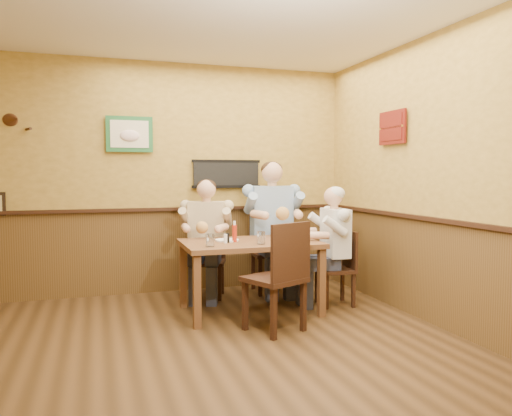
{
  "coord_description": "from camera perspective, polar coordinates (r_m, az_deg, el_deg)",
  "views": [
    {
      "loc": [
        -0.59,
        -3.65,
        1.46
      ],
      "look_at": [
        0.98,
        1.24,
        1.1
      ],
      "focal_mm": 35.0,
      "sensor_mm": 36.0,
      "label": 1
    }
  ],
  "objects": [
    {
      "name": "chair_right_end",
      "position": [
        5.62,
        9.02,
        -6.79
      ],
      "size": [
        0.41,
        0.41,
        0.82
      ],
      "primitive_type": null,
      "rotation": [
        0.0,
        0.0,
        -1.66
      ],
      "color": "#321B10",
      "rests_on": "ground"
    },
    {
      "name": "salt_shaker",
      "position": [
        5.08,
        -3.51,
        -3.51
      ],
      "size": [
        0.05,
        0.05,
        0.09
      ],
      "primitive_type": "cylinder",
      "rotation": [
        0.0,
        0.0,
        -0.37
      ],
      "color": "white",
      "rests_on": "dining_table"
    },
    {
      "name": "chair_near_side",
      "position": [
        4.64,
        2.09,
        -7.79
      ],
      "size": [
        0.62,
        0.62,
        1.02
      ],
      "primitive_type": null,
      "rotation": [
        0.0,
        0.0,
        3.56
      ],
      "color": "#321B10",
      "rests_on": "ground"
    },
    {
      "name": "cola_tumbler",
      "position": [
        5.1,
        3.04,
        -3.35
      ],
      "size": [
        0.1,
        0.1,
        0.11
      ],
      "primitive_type": "cylinder",
      "rotation": [
        0.0,
        0.0,
        -0.21
      ],
      "color": "black",
      "rests_on": "dining_table"
    },
    {
      "name": "room",
      "position": [
        3.9,
        -7.07,
        7.32
      ],
      "size": [
        5.02,
        5.03,
        2.81
      ],
      "color": "#33210F",
      "rests_on": "ground"
    },
    {
      "name": "water_glass_left",
      "position": [
        4.84,
        -5.27,
        -3.68
      ],
      "size": [
        0.08,
        0.08,
        0.13
      ],
      "primitive_type": "cylinder",
      "rotation": [
        0.0,
        0.0,
        -0.01
      ],
      "color": "white",
      "rests_on": "dining_table"
    },
    {
      "name": "hot_sauce_bottle",
      "position": [
        5.16,
        -2.48,
        -2.81
      ],
      "size": [
        0.05,
        0.05,
        0.2
      ],
      "primitive_type": "cylinder",
      "rotation": [
        0.0,
        0.0,
        -0.15
      ],
      "color": "red",
      "rests_on": "dining_table"
    },
    {
      "name": "diner_white_elder",
      "position": [
        5.59,
        9.04,
        -5.01
      ],
      "size": [
        0.59,
        0.59,
        1.18
      ],
      "primitive_type": null,
      "rotation": [
        0.0,
        0.0,
        -1.66
      ],
      "color": "silver",
      "rests_on": "ground"
    },
    {
      "name": "plate_far_right",
      "position": [
        5.57,
        4.21,
        -3.24
      ],
      "size": [
        0.33,
        0.33,
        0.02
      ],
      "primitive_type": "cylinder",
      "rotation": [
        0.0,
        0.0,
        0.32
      ],
      "color": "white",
      "rests_on": "dining_table"
    },
    {
      "name": "water_glass_mid",
      "position": [
        5.0,
        0.58,
        -3.43
      ],
      "size": [
        0.09,
        0.09,
        0.13
      ],
      "primitive_type": "cylinder",
      "rotation": [
        0.0,
        0.0,
        -0.03
      ],
      "color": "silver",
      "rests_on": "dining_table"
    },
    {
      "name": "diner_blue_polo",
      "position": [
        6.11,
        1.78,
        -2.97
      ],
      "size": [
        0.72,
        0.72,
        1.44
      ],
      "primitive_type": null,
      "rotation": [
        0.0,
        0.0,
        -0.08
      ],
      "color": "#819EC2",
      "rests_on": "ground"
    },
    {
      "name": "chair_back_right",
      "position": [
        6.14,
        1.77,
        -4.96
      ],
      "size": [
        0.5,
        0.5,
        1.01
      ],
      "primitive_type": null,
      "rotation": [
        0.0,
        0.0,
        -0.08
      ],
      "color": "#321B10",
      "rests_on": "ground"
    },
    {
      "name": "plate_far_left",
      "position": [
        5.25,
        -3.33,
        -3.67
      ],
      "size": [
        0.31,
        0.31,
        0.02
      ],
      "primitive_type": "cylinder",
      "rotation": [
        0.0,
        0.0,
        -0.27
      ],
      "color": "white",
      "rests_on": "dining_table"
    },
    {
      "name": "pepper_shaker",
      "position": [
        5.11,
        -3.27,
        -3.43
      ],
      "size": [
        0.05,
        0.05,
        0.1
      ],
      "primitive_type": "cylinder",
      "rotation": [
        0.0,
        0.0,
        -0.29
      ],
      "color": "black",
      "rests_on": "dining_table"
    },
    {
      "name": "dining_table",
      "position": [
        5.23,
        -0.69,
        -4.81
      ],
      "size": [
        1.4,
        0.9,
        0.75
      ],
      "color": "brown",
      "rests_on": "ground"
    },
    {
      "name": "diner_tan_shirt",
      "position": [
        5.88,
        -5.61,
        -4.2
      ],
      "size": [
        0.73,
        0.73,
        1.24
      ],
      "primitive_type": null,
      "rotation": [
        0.0,
        0.0,
        -0.34
      ],
      "color": "beige",
      "rests_on": "ground"
    },
    {
      "name": "chair_back_left",
      "position": [
        5.91,
        -5.6,
        -5.99
      ],
      "size": [
        0.51,
        0.51,
        0.87
      ],
      "primitive_type": null,
      "rotation": [
        0.0,
        0.0,
        -0.34
      ],
      "color": "#321B10",
      "rests_on": "ground"
    }
  ]
}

